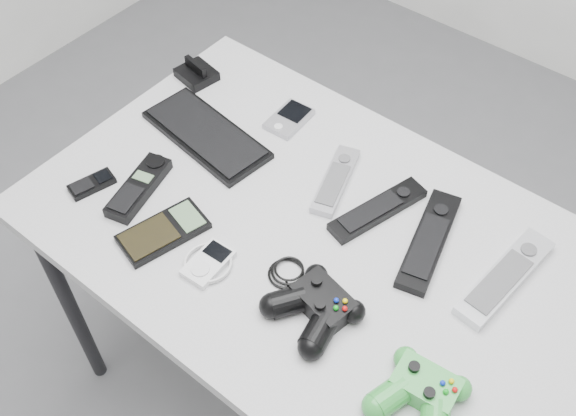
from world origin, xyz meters
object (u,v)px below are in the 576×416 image
Objects in this scene: calculator at (163,231)px; remote_silver_a at (336,180)px; remote_black_b at (429,240)px; cordless_handset at (139,187)px; controller_green at (421,392)px; mp3_player at (208,263)px; controller_black at (317,305)px; remote_black_a at (378,209)px; remote_silver_b at (505,277)px; mobile_phone at (92,184)px; pda_keyboard at (206,134)px; desk at (314,252)px; pda at (289,118)px.

remote_silver_a is at bearing 75.12° from calculator.
cordless_handset is at bearing -168.42° from remote_black_b.
remote_silver_a is 0.48m from controller_green.
mp3_player is 0.38× the size of controller_black.
controller_green reaches higher than remote_black_a.
cordless_handset is 0.45m from controller_black.
remote_silver_b is 0.83m from mobile_phone.
remote_black_a is at bearing 15.07° from pda_keyboard.
calculator is 0.12m from mp3_player.
remote_black_a is 0.87× the size of remote_silver_b.
mobile_phone is 0.36× the size of controller_black.
pda_keyboard is 3.24× the size of mobile_phone.
mobile_phone is at bearing -151.76° from remote_silver_b.
desk is 0.15m from remote_black_a.
mp3_player is 0.44m from controller_green.
mobile_phone is 0.55× the size of calculator.
mp3_player is at bearing 15.09° from calculator.
pda is at bearing 61.70° from pda_keyboard.
desk is 12.08× the size of mobile_phone.
remote_silver_a reaches higher than pda.
cordless_handset reaches higher than remote_silver_b.
remote_black_b is at bearing -21.15° from remote_silver_a.
pda and mp3_player have the same top height.
controller_green is at bearing -16.47° from cordless_handset.
mobile_phone is at bearing -163.69° from cordless_handset.
remote_black_b reaches higher than desk.
remote_silver_a is at bearing 131.21° from controller_black.
calculator is 0.66× the size of controller_black.
cordless_handset reaches higher than calculator.
mobile_phone is (-0.61, -0.30, -0.00)m from remote_black_b.
controller_green is at bearing -10.99° from pda_keyboard.
desk is at bearing -153.60° from remote_silver_b.
remote_silver_b reaches higher than mp3_player.
pda is 0.43m from remote_black_b.
mp3_player is at bearing -119.01° from remote_silver_a.
controller_green is at bearing -55.20° from remote_silver_a.
cordless_handset is 0.13m from calculator.
remote_silver_b is 1.48× the size of calculator.
desk is 5.15× the size of remote_black_a.
mobile_phone is (-0.43, -0.19, 0.07)m from desk.
remote_black_a is 0.12m from remote_black_b.
controller_black is at bearing 22.71° from calculator.
pda is 0.58m from remote_silver_b.
calculator is at bearing -117.57° from remote_black_a.
remote_black_b is at bearing 112.83° from controller_green.
pda is 1.16× the size of mobile_phone.
controller_black is at bearing -48.96° from pda.
mobile_phone is at bearing -157.95° from remote_silver_a.
pda is (-0.23, 0.21, 0.07)m from desk.
desk is 0.32m from pda.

